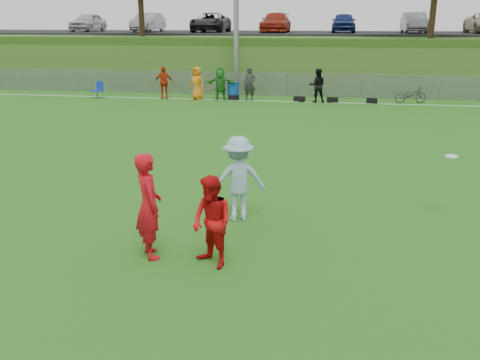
% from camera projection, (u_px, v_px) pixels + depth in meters
% --- Properties ---
extents(ground, '(120.00, 120.00, 0.00)m').
position_uv_depth(ground, '(200.00, 234.00, 10.61)').
color(ground, '#266314').
rests_on(ground, ground).
extents(sideline_far, '(60.00, 0.10, 0.01)m').
position_uv_depth(sideline_far, '(284.00, 101.00, 27.58)').
color(sideline_far, white).
rests_on(sideline_far, ground).
extents(fence, '(58.00, 0.06, 1.30)m').
position_uv_depth(fence, '(287.00, 84.00, 29.28)').
color(fence, gray).
rests_on(fence, ground).
extents(berm, '(120.00, 18.00, 3.00)m').
position_uv_depth(berm, '(301.00, 55.00, 39.41)').
color(berm, '#305818').
rests_on(berm, ground).
extents(parking_lot, '(120.00, 12.00, 0.10)m').
position_uv_depth(parking_lot, '(303.00, 33.00, 40.85)').
color(parking_lot, black).
rests_on(parking_lot, berm).
extents(car_row, '(32.04, 5.18, 1.44)m').
position_uv_depth(car_row, '(287.00, 23.00, 39.87)').
color(car_row, silver).
rests_on(car_row, parking_lot).
extents(spectator_row, '(9.09, 0.78, 1.69)m').
position_uv_depth(spectator_row, '(230.00, 84.00, 27.80)').
color(spectator_row, '#BF330D').
rests_on(spectator_row, ground).
extents(gear_bags, '(7.65, 0.47, 0.26)m').
position_uv_depth(gear_bags, '(309.00, 99.00, 27.43)').
color(gear_bags, black).
rests_on(gear_bags, ground).
extents(player_red_left, '(0.76, 0.83, 1.91)m').
position_uv_depth(player_red_left, '(149.00, 206.00, 9.36)').
color(player_red_left, red).
rests_on(player_red_left, ground).
extents(player_red_center, '(0.99, 0.96, 1.60)m').
position_uv_depth(player_red_center, '(212.00, 222.00, 9.02)').
color(player_red_center, red).
rests_on(player_red_center, ground).
extents(player_blue, '(1.32, 1.04, 1.80)m').
position_uv_depth(player_blue, '(238.00, 179.00, 11.12)').
color(player_blue, '#90B7C8').
rests_on(player_blue, ground).
extents(frisbee, '(0.27, 0.27, 0.03)m').
position_uv_depth(frisbee, '(451.00, 156.00, 11.24)').
color(frisbee, silver).
rests_on(frisbee, ground).
extents(recycling_bin, '(0.77, 0.77, 0.91)m').
position_uv_depth(recycling_bin, '(233.00, 91.00, 28.21)').
color(recycling_bin, '#0F48A3').
rests_on(recycling_bin, ground).
extents(camp_chair, '(0.66, 0.66, 0.89)m').
position_uv_depth(camp_chair, '(97.00, 93.00, 28.64)').
color(camp_chair, '#102FB3').
rests_on(camp_chair, ground).
extents(bicycle, '(1.69, 0.93, 0.84)m').
position_uv_depth(bicycle, '(411.00, 95.00, 26.88)').
color(bicycle, '#2B2B2D').
rests_on(bicycle, ground).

